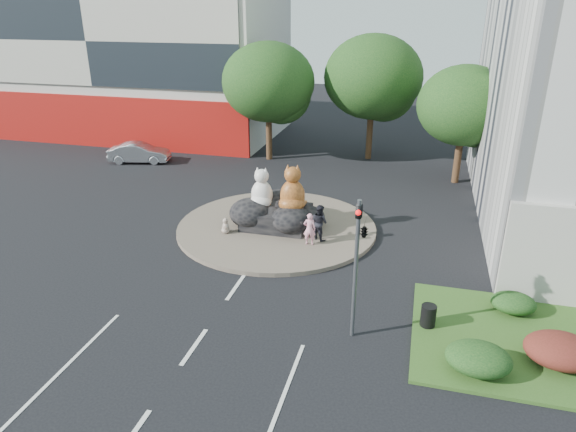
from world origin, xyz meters
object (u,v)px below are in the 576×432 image
pedestrian_dark (320,222)px  parked_car (139,153)px  cat_white (262,187)px  kitten_white (298,227)px  cat_tabby (293,188)px  pedestrian_pink (310,229)px  litter_bin (428,316)px  kitten_calico (226,225)px

pedestrian_dark → parked_car: 18.06m
cat_white → kitten_white: (2.08, -0.96, -1.53)m
cat_tabby → pedestrian_pink: 2.50m
cat_tabby → parked_car: 16.24m
pedestrian_pink → pedestrian_dark: 0.76m
cat_tabby → litter_bin: cat_tabby is taller
cat_tabby → parked_car: (-13.56, 8.79, -1.58)m
kitten_calico → cat_tabby: bearing=75.5°
kitten_white → litter_bin: kitten_white is taller
pedestrian_pink → litter_bin: bearing=130.2°
cat_white → pedestrian_pink: size_ratio=1.35×
pedestrian_pink → litter_bin: (5.42, -5.18, -0.46)m
pedestrian_pink → cat_tabby: bearing=-60.0°
cat_white → pedestrian_dark: 3.53m
pedestrian_pink → pedestrian_dark: size_ratio=0.89×
cat_tabby → parked_car: bearing=142.6°
kitten_calico → pedestrian_pink: 4.26m
cat_tabby → kitten_calico: 3.74m
pedestrian_dark → parked_car: bearing=0.7°
cat_tabby → pedestrian_pink: bearing=-58.4°
cat_tabby → kitten_calico: cat_tabby is taller
cat_white → pedestrian_pink: bearing=-30.7°
pedestrian_dark → cat_white: bearing=14.6°
cat_white → litter_bin: bearing=-38.8°
kitten_white → litter_bin: 8.62m
litter_bin → parked_car: bearing=142.2°
cat_tabby → litter_bin: size_ratio=2.99×
kitten_calico → parked_car: (-10.58, 10.28, 0.11)m
litter_bin → cat_white: bearing=139.9°
kitten_white → pedestrian_dark: 1.19m
cat_tabby → parked_car: cat_tabby is taller
pedestrian_pink → parked_car: (-14.82, 10.51, -0.27)m
cat_tabby → litter_bin: 9.76m
kitten_white → pedestrian_dark: pedestrian_dark is taller
kitten_white → parked_car: (-14.05, 9.69, 0.09)m
kitten_calico → parked_car: bearing=-175.3°
cat_tabby → litter_bin: (6.67, -6.90, -1.77)m
kitten_white → pedestrian_pink: pedestrian_pink is taller
cat_white → cat_tabby: size_ratio=0.88×
cat_tabby → kitten_white: cat_tabby is taller
pedestrian_pink → parked_car: bearing=-41.4°
pedestrian_pink → litter_bin: 7.51m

